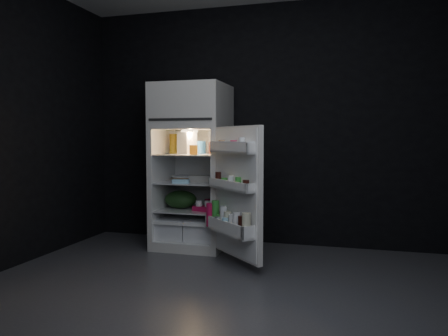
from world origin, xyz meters
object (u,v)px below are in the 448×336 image
(egg_carton, at_px, (202,179))
(milk_jug, at_px, (187,143))
(yogurt_tray, at_px, (204,209))
(refrigerator, at_px, (193,160))
(fridge_door, at_px, (235,194))

(egg_carton, bearing_deg, milk_jug, 160.52)
(egg_carton, bearing_deg, yogurt_tray, -65.94)
(refrigerator, height_order, egg_carton, refrigerator)
(milk_jug, bearing_deg, refrigerator, 46.04)
(refrigerator, bearing_deg, fridge_door, -44.88)
(refrigerator, bearing_deg, milk_jug, -158.84)
(refrigerator, relative_size, yogurt_tray, 7.63)
(refrigerator, relative_size, egg_carton, 6.38)
(yogurt_tray, bearing_deg, fridge_door, -30.46)
(milk_jug, bearing_deg, fridge_door, -16.56)
(egg_carton, bearing_deg, refrigerator, 147.20)
(milk_jug, relative_size, egg_carton, 0.86)
(fridge_door, distance_m, yogurt_tray, 0.70)
(refrigerator, relative_size, milk_jug, 7.42)
(fridge_door, bearing_deg, yogurt_tray, 133.37)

